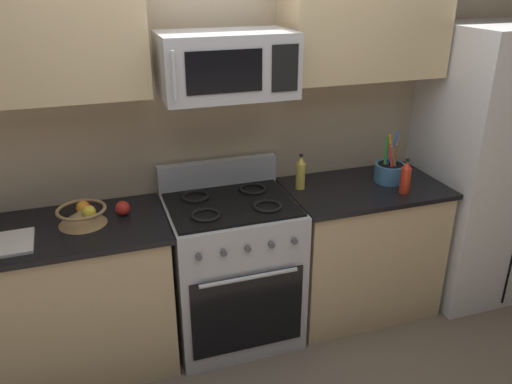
{
  "coord_description": "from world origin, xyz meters",
  "views": [
    {
      "loc": [
        -0.74,
        -2.03,
        2.19
      ],
      "look_at": [
        0.11,
        0.5,
        1.03
      ],
      "focal_mm": 36.22,
      "sensor_mm": 36.0,
      "label": 1
    }
  ],
  "objects_px": {
    "bottle_oil": "(301,173)",
    "fruit_basket": "(83,215)",
    "utensil_crock": "(390,171)",
    "apple_loose": "(123,208)",
    "refrigerator": "(488,166)",
    "bottle_hot_sauce": "(406,177)",
    "microwave": "(226,65)",
    "range_oven": "(232,268)"
  },
  "relations": [
    {
      "from": "bottle_oil",
      "to": "apple_loose",
      "type": "bearing_deg",
      "value": -178.1
    },
    {
      "from": "bottle_hot_sauce",
      "to": "bottle_oil",
      "type": "bearing_deg",
      "value": 155.26
    },
    {
      "from": "range_oven",
      "to": "bottle_oil",
      "type": "distance_m",
      "value": 0.73
    },
    {
      "from": "fruit_basket",
      "to": "bottle_hot_sauce",
      "type": "height_order",
      "value": "bottle_hot_sauce"
    },
    {
      "from": "bottle_hot_sauce",
      "to": "microwave",
      "type": "bearing_deg",
      "value": 169.52
    },
    {
      "from": "utensil_crock",
      "to": "fruit_basket",
      "type": "xyz_separation_m",
      "value": [
        -1.91,
        -0.0,
        -0.01
      ]
    },
    {
      "from": "microwave",
      "to": "utensil_crock",
      "type": "bearing_deg",
      "value": -0.17
    },
    {
      "from": "bottle_oil",
      "to": "range_oven",
      "type": "bearing_deg",
      "value": -168.46
    },
    {
      "from": "refrigerator",
      "to": "microwave",
      "type": "bearing_deg",
      "value": 178.6
    },
    {
      "from": "range_oven",
      "to": "utensil_crock",
      "type": "height_order",
      "value": "utensil_crock"
    },
    {
      "from": "utensil_crock",
      "to": "apple_loose",
      "type": "bearing_deg",
      "value": 178.71
    },
    {
      "from": "range_oven",
      "to": "bottle_hot_sauce",
      "type": "xyz_separation_m",
      "value": [
        1.07,
        -0.17,
        0.54
      ]
    },
    {
      "from": "microwave",
      "to": "refrigerator",
      "type": "bearing_deg",
      "value": -1.4
    },
    {
      "from": "utensil_crock",
      "to": "bottle_oil",
      "type": "distance_m",
      "value": 0.6
    },
    {
      "from": "range_oven",
      "to": "bottle_oil",
      "type": "relative_size",
      "value": 4.77
    },
    {
      "from": "apple_loose",
      "to": "refrigerator",
      "type": "bearing_deg",
      "value": -1.87
    },
    {
      "from": "refrigerator",
      "to": "bottle_hot_sauce",
      "type": "xyz_separation_m",
      "value": [
        -0.77,
        -0.15,
        0.07
      ]
    },
    {
      "from": "bottle_oil",
      "to": "fruit_basket",
      "type": "bearing_deg",
      "value": -176.72
    },
    {
      "from": "refrigerator",
      "to": "bottle_hot_sauce",
      "type": "bearing_deg",
      "value": -168.81
    },
    {
      "from": "utensil_crock",
      "to": "fruit_basket",
      "type": "height_order",
      "value": "utensil_crock"
    },
    {
      "from": "refrigerator",
      "to": "apple_loose",
      "type": "height_order",
      "value": "refrigerator"
    },
    {
      "from": "refrigerator",
      "to": "utensil_crock",
      "type": "relative_size",
      "value": 5.55
    },
    {
      "from": "fruit_basket",
      "to": "apple_loose",
      "type": "bearing_deg",
      "value": 10.27
    },
    {
      "from": "fruit_basket",
      "to": "bottle_hot_sauce",
      "type": "bearing_deg",
      "value": -5.84
    },
    {
      "from": "refrigerator",
      "to": "utensil_crock",
      "type": "distance_m",
      "value": 0.76
    },
    {
      "from": "bottle_oil",
      "to": "bottle_hot_sauce",
      "type": "relative_size",
      "value": 1.03
    },
    {
      "from": "apple_loose",
      "to": "bottle_oil",
      "type": "xyz_separation_m",
      "value": [
        1.1,
        0.04,
        0.06
      ]
    },
    {
      "from": "utensil_crock",
      "to": "fruit_basket",
      "type": "relative_size",
      "value": 1.27
    },
    {
      "from": "microwave",
      "to": "bottle_oil",
      "type": "relative_size",
      "value": 3.12
    },
    {
      "from": "utensil_crock",
      "to": "bottle_oil",
      "type": "height_order",
      "value": "utensil_crock"
    },
    {
      "from": "refrigerator",
      "to": "bottle_oil",
      "type": "relative_size",
      "value": 8.23
    },
    {
      "from": "range_oven",
      "to": "refrigerator",
      "type": "xyz_separation_m",
      "value": [
        1.85,
        -0.02,
        0.47
      ]
    },
    {
      "from": "refrigerator",
      "to": "bottle_oil",
      "type": "bearing_deg",
      "value": 175.1
    },
    {
      "from": "fruit_basket",
      "to": "bottle_oil",
      "type": "bearing_deg",
      "value": 3.28
    },
    {
      "from": "fruit_basket",
      "to": "bottle_oil",
      "type": "distance_m",
      "value": 1.32
    },
    {
      "from": "fruit_basket",
      "to": "bottle_oil",
      "type": "height_order",
      "value": "bottle_oil"
    },
    {
      "from": "range_oven",
      "to": "microwave",
      "type": "height_order",
      "value": "microwave"
    },
    {
      "from": "bottle_hot_sauce",
      "to": "apple_loose",
      "type": "bearing_deg",
      "value": 172.12
    },
    {
      "from": "fruit_basket",
      "to": "refrigerator",
      "type": "bearing_deg",
      "value": -0.88
    },
    {
      "from": "fruit_basket",
      "to": "apple_loose",
      "type": "distance_m",
      "value": 0.22
    },
    {
      "from": "refrigerator",
      "to": "fruit_basket",
      "type": "relative_size",
      "value": 7.05
    },
    {
      "from": "microwave",
      "to": "fruit_basket",
      "type": "bearing_deg",
      "value": -179.73
    }
  ]
}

